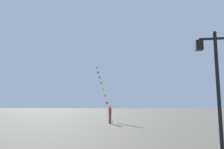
% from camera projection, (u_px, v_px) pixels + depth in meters
% --- Properties ---
extents(ground_plane, '(160.00, 160.00, 0.00)m').
position_uv_depth(ground_plane, '(139.00, 122.00, 22.07)').
color(ground_plane, '#756B5B').
extents(twin_lantern_lamp_post, '(1.50, 0.28, 4.71)m').
position_uv_depth(twin_lantern_lamp_post, '(217.00, 67.00, 8.40)').
color(twin_lantern_lamp_post, black).
rests_on(twin_lantern_lamp_post, ground_plane).
extents(kite_train, '(4.37, 9.88, 8.29)m').
position_uv_depth(kite_train, '(102.00, 85.00, 28.18)').
color(kite_train, brown).
rests_on(kite_train, ground_plane).
extents(kite_flyer, '(0.35, 0.63, 1.71)m').
position_uv_depth(kite_flyer, '(110.00, 114.00, 20.92)').
color(kite_flyer, brown).
rests_on(kite_flyer, ground_plane).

